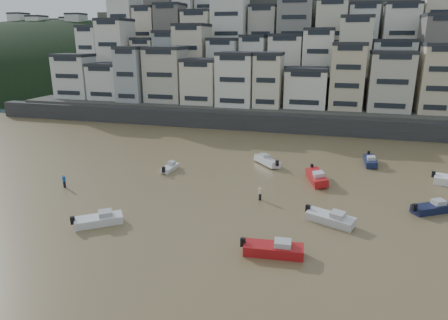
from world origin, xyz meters
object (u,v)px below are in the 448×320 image
(boat_i, at_px, (370,160))
(boat_b, at_px, (330,217))
(boat_j, at_px, (98,219))
(boat_f, at_px, (170,167))
(boat_e, at_px, (317,176))
(boat_a, at_px, (274,247))
(person_pink, at_px, (260,193))
(boat_d, at_px, (433,206))
(boat_h, at_px, (267,160))
(person_blue, at_px, (64,181))

(boat_i, bearing_deg, boat_b, -15.83)
(boat_j, bearing_deg, boat_b, -20.54)
(boat_f, relative_size, boat_j, 0.78)
(boat_f, bearing_deg, boat_e, -83.61)
(boat_a, bearing_deg, person_pink, 101.01)
(boat_e, relative_size, boat_d, 1.19)
(boat_i, bearing_deg, boat_j, -46.50)
(boat_b, height_order, boat_e, boat_e)
(boat_h, bearing_deg, boat_i, -116.15)
(boat_f, bearing_deg, boat_i, -64.77)
(boat_f, distance_m, boat_a, 26.53)
(boat_i, height_order, boat_d, boat_i)
(boat_f, height_order, boat_i, boat_i)
(boat_i, bearing_deg, boat_f, -71.13)
(boat_b, height_order, boat_i, boat_i)
(boat_i, xyz_separation_m, boat_d, (5.39, -16.64, -0.04))
(boat_b, xyz_separation_m, boat_j, (-23.02, -6.65, -0.03))
(boat_f, xyz_separation_m, boat_i, (28.26, 10.88, 0.19))
(boat_j, relative_size, boat_d, 1.00)
(boat_a, height_order, boat_d, boat_a)
(boat_a, xyz_separation_m, boat_h, (-4.90, 26.02, -0.03))
(boat_i, height_order, boat_j, boat_i)
(boat_h, relative_size, person_pink, 3.22)
(boat_b, height_order, boat_d, boat_b)
(boat_f, distance_m, person_blue, 14.43)
(person_pink, bearing_deg, boat_j, -143.58)
(boat_j, relative_size, person_pink, 3.01)
(boat_j, height_order, person_blue, person_blue)
(boat_f, relative_size, person_blue, 2.36)
(boat_i, bearing_deg, boat_e, -38.82)
(boat_b, bearing_deg, boat_a, -98.61)
(person_pink, bearing_deg, boat_b, -27.73)
(boat_f, bearing_deg, boat_a, -132.99)
(boat_j, xyz_separation_m, person_blue, (-10.29, 8.43, 0.15))
(boat_a, height_order, boat_i, boat_a)
(boat_f, distance_m, boat_j, 18.31)
(person_blue, bearing_deg, boat_d, 5.32)
(boat_f, height_order, person_blue, person_blue)
(boat_b, distance_m, boat_e, 12.62)
(boat_e, height_order, person_pink, person_pink)
(boat_i, xyz_separation_m, boat_h, (-15.13, -4.32, 0.01))
(boat_e, distance_m, person_pink, 10.22)
(boat_i, height_order, boat_e, boat_e)
(boat_b, xyz_separation_m, boat_h, (-9.66, 18.21, 0.02))
(boat_i, xyz_separation_m, boat_e, (-7.49, -10.08, 0.10))
(boat_i, relative_size, boat_j, 1.05)
(boat_h, bearing_deg, boat_d, -163.07)
(boat_j, distance_m, boat_h, 28.23)
(boat_b, relative_size, boat_h, 0.98)
(boat_b, xyz_separation_m, boat_i, (5.47, 22.53, 0.01))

